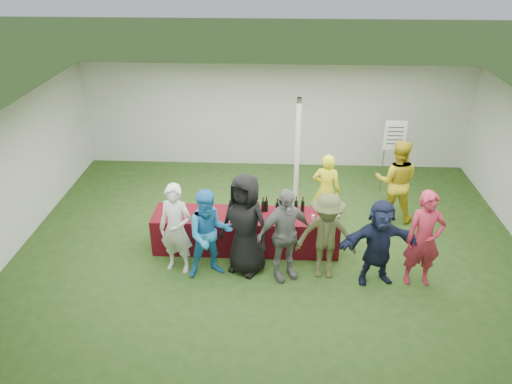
{
  "coord_description": "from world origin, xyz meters",
  "views": [
    {
      "loc": [
        0.11,
        -8.4,
        5.59
      ],
      "look_at": [
        -0.3,
        -0.08,
        1.25
      ],
      "focal_mm": 35.0,
      "sensor_mm": 36.0,
      "label": 1
    }
  ],
  "objects_px": {
    "dump_bucket": "(333,219)",
    "customer_6": "(424,239)",
    "customer_4": "(326,236)",
    "customer_1": "(210,234)",
    "serving_table": "(246,231)",
    "wine_list_sign": "(394,141)",
    "staff_pourer": "(326,190)",
    "staff_back": "(396,181)",
    "customer_3": "(284,235)",
    "customer_0": "(176,229)",
    "customer_2": "(245,225)",
    "customer_5": "(379,242)"
  },
  "relations": [
    {
      "from": "serving_table",
      "to": "customer_3",
      "type": "relative_size",
      "value": 2.03
    },
    {
      "from": "dump_bucket",
      "to": "customer_3",
      "type": "distance_m",
      "value": 1.14
    },
    {
      "from": "staff_back",
      "to": "customer_3",
      "type": "bearing_deg",
      "value": 52.61
    },
    {
      "from": "staff_pourer",
      "to": "customer_2",
      "type": "relative_size",
      "value": 0.83
    },
    {
      "from": "customer_4",
      "to": "wine_list_sign",
      "type": "bearing_deg",
      "value": 65.76
    },
    {
      "from": "staff_back",
      "to": "customer_6",
      "type": "relative_size",
      "value": 1.01
    },
    {
      "from": "wine_list_sign",
      "to": "customer_1",
      "type": "xyz_separation_m",
      "value": [
        -3.86,
        -3.48,
        -0.46
      ]
    },
    {
      "from": "customer_2",
      "to": "customer_1",
      "type": "bearing_deg",
      "value": -138.09
    },
    {
      "from": "serving_table",
      "to": "customer_0",
      "type": "xyz_separation_m",
      "value": [
        -1.2,
        -0.77,
        0.5
      ]
    },
    {
      "from": "customer_1",
      "to": "customer_0",
      "type": "bearing_deg",
      "value": 151.9
    },
    {
      "from": "staff_pourer",
      "to": "customer_2",
      "type": "distance_m",
      "value": 2.36
    },
    {
      "from": "wine_list_sign",
      "to": "customer_6",
      "type": "relative_size",
      "value": 1.0
    },
    {
      "from": "customer_1",
      "to": "customer_4",
      "type": "xyz_separation_m",
      "value": [
        2.06,
        0.06,
        -0.02
      ]
    },
    {
      "from": "serving_table",
      "to": "staff_pourer",
      "type": "xyz_separation_m",
      "value": [
        1.62,
        1.01,
        0.43
      ]
    },
    {
      "from": "customer_3",
      "to": "customer_5",
      "type": "bearing_deg",
      "value": -28.32
    },
    {
      "from": "customer_2",
      "to": "customer_5",
      "type": "bearing_deg",
      "value": 21.88
    },
    {
      "from": "customer_2",
      "to": "wine_list_sign",
      "type": "bearing_deg",
      "value": 72.96
    },
    {
      "from": "dump_bucket",
      "to": "customer_6",
      "type": "xyz_separation_m",
      "value": [
        1.49,
        -0.74,
        0.06
      ]
    },
    {
      "from": "staff_back",
      "to": "customer_3",
      "type": "distance_m",
      "value": 3.22
    },
    {
      "from": "dump_bucket",
      "to": "staff_back",
      "type": "distance_m",
      "value": 2.1
    },
    {
      "from": "customer_0",
      "to": "customer_4",
      "type": "relative_size",
      "value": 1.04
    },
    {
      "from": "customer_0",
      "to": "customer_2",
      "type": "height_order",
      "value": "customer_2"
    },
    {
      "from": "staff_back",
      "to": "customer_2",
      "type": "relative_size",
      "value": 0.94
    },
    {
      "from": "staff_back",
      "to": "customer_1",
      "type": "xyz_separation_m",
      "value": [
        -3.69,
        -2.18,
        -0.06
      ]
    },
    {
      "from": "serving_table",
      "to": "customer_6",
      "type": "bearing_deg",
      "value": -16.96
    },
    {
      "from": "serving_table",
      "to": "customer_1",
      "type": "height_order",
      "value": "customer_1"
    },
    {
      "from": "serving_table",
      "to": "staff_pourer",
      "type": "relative_size",
      "value": 2.23
    },
    {
      "from": "dump_bucket",
      "to": "wine_list_sign",
      "type": "distance_m",
      "value": 3.28
    },
    {
      "from": "dump_bucket",
      "to": "customer_5",
      "type": "relative_size",
      "value": 0.15
    },
    {
      "from": "customer_0",
      "to": "customer_3",
      "type": "distance_m",
      "value": 1.94
    },
    {
      "from": "dump_bucket",
      "to": "customer_1",
      "type": "bearing_deg",
      "value": -163.14
    },
    {
      "from": "serving_table",
      "to": "dump_bucket",
      "type": "relative_size",
      "value": 15.16
    },
    {
      "from": "customer_1",
      "to": "customer_3",
      "type": "distance_m",
      "value": 1.32
    },
    {
      "from": "customer_3",
      "to": "customer_5",
      "type": "xyz_separation_m",
      "value": [
        1.65,
        -0.05,
        -0.08
      ]
    },
    {
      "from": "staff_back",
      "to": "customer_4",
      "type": "bearing_deg",
      "value": 62.44
    },
    {
      "from": "customer_1",
      "to": "customer_2",
      "type": "distance_m",
      "value": 0.65
    },
    {
      "from": "dump_bucket",
      "to": "customer_4",
      "type": "distance_m",
      "value": 0.64
    },
    {
      "from": "serving_table",
      "to": "wine_list_sign",
      "type": "height_order",
      "value": "wine_list_sign"
    },
    {
      "from": "customer_3",
      "to": "staff_back",
      "type": "bearing_deg",
      "value": 16.16
    },
    {
      "from": "wine_list_sign",
      "to": "customer_0",
      "type": "xyz_separation_m",
      "value": [
        -4.48,
        -3.36,
        -0.44
      ]
    },
    {
      "from": "serving_table",
      "to": "customer_0",
      "type": "height_order",
      "value": "customer_0"
    },
    {
      "from": "staff_pourer",
      "to": "staff_back",
      "type": "relative_size",
      "value": 0.88
    },
    {
      "from": "customer_0",
      "to": "wine_list_sign",
      "type": "bearing_deg",
      "value": 50.72
    },
    {
      "from": "customer_0",
      "to": "dump_bucket",
      "type": "bearing_deg",
      "value": 24.81
    },
    {
      "from": "staff_pourer",
      "to": "customer_3",
      "type": "bearing_deg",
      "value": 78.41
    },
    {
      "from": "customer_4",
      "to": "customer_1",
      "type": "bearing_deg",
      "value": -174.94
    },
    {
      "from": "wine_list_sign",
      "to": "staff_back",
      "type": "height_order",
      "value": "staff_back"
    },
    {
      "from": "staff_back",
      "to": "customer_5",
      "type": "bearing_deg",
      "value": 82.0
    },
    {
      "from": "dump_bucket",
      "to": "customer_5",
      "type": "xyz_separation_m",
      "value": [
        0.74,
        -0.73,
        -0.03
      ]
    },
    {
      "from": "serving_table",
      "to": "customer_2",
      "type": "distance_m",
      "value": 0.94
    }
  ]
}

